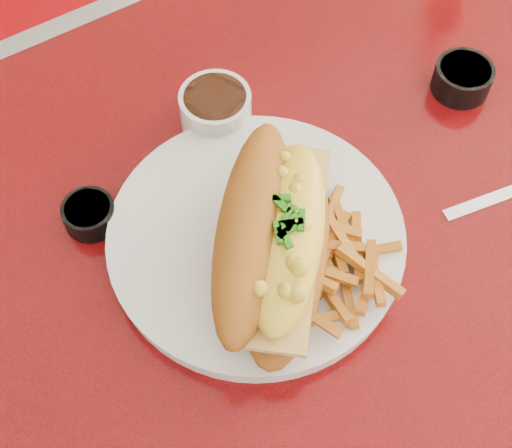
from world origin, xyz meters
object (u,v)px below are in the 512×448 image
gravy_ramekin (216,108)px  sauce_cup_left (89,214)px  diner_table (359,247)px  mac_hoagie (274,238)px  dinner_plate (256,238)px  sauce_cup_right (463,78)px  fork (319,218)px  booth_bench_far (116,46)px

gravy_ramekin → sauce_cup_left: (-0.18, -0.04, -0.01)m
diner_table → mac_hoagie: mac_hoagie is taller
mac_hoagie → gravy_ramekin: size_ratio=2.99×
dinner_plate → sauce_cup_right: (0.32, 0.05, 0.01)m
dinner_plate → gravy_ramekin: gravy_ramekin is taller
fork → sauce_cup_right: 0.26m
sauce_cup_left → dinner_plate: bearing=-41.7°
booth_bench_far → gravy_ramekin: booth_bench_far is taller
diner_table → booth_bench_far: bearing=90.0°
booth_bench_far → sauce_cup_right: 0.93m
dinner_plate → sauce_cup_left: 0.18m
fork → sauce_cup_left: bearing=44.0°
dinner_plate → booth_bench_far: bearing=78.9°
fork → sauce_cup_right: bearing=-86.1°
diner_table → fork: size_ratio=9.52×
dinner_plate → fork: 0.07m
diner_table → booth_bench_far: (0.00, 0.81, -0.32)m
gravy_ramekin → sauce_cup_right: bearing=-22.6°
mac_hoagie → sauce_cup_right: mac_hoagie is taller
booth_bench_far → fork: bearing=-96.5°
diner_table → dinner_plate: (-0.16, -0.00, 0.17)m
gravy_ramekin → sauce_cup_right: size_ratio=1.18×
diner_table → gravy_ramekin: 0.27m
sauce_cup_left → booth_bench_far: bearing=67.3°
booth_bench_far → sauce_cup_right: bearing=-78.1°
fork → gravy_ramekin: gravy_ramekin is taller
fork → sauce_cup_left: 0.24m
mac_hoagie → sauce_cup_left: bearing=81.2°
sauce_cup_right → gravy_ramekin: bearing=157.4°
dinner_plate → mac_hoagie: bearing=-94.9°
fork → dinner_plate: bearing=61.9°
sauce_cup_right → diner_table: bearing=-163.6°
diner_table → sauce_cup_left: size_ratio=17.65×
dinner_plate → sauce_cup_left: bearing=138.3°
sauce_cup_right → booth_bench_far: bearing=101.9°
fork → mac_hoagie: bearing=92.9°
booth_bench_far → gravy_ramekin: 0.83m
sauce_cup_right → fork: bearing=-165.1°
gravy_ramekin → dinner_plate: bearing=-107.0°
diner_table → sauce_cup_right: 0.25m
booth_bench_far → dinner_plate: booth_bench_far is taller
mac_hoagie → fork: (0.07, 0.02, -0.05)m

